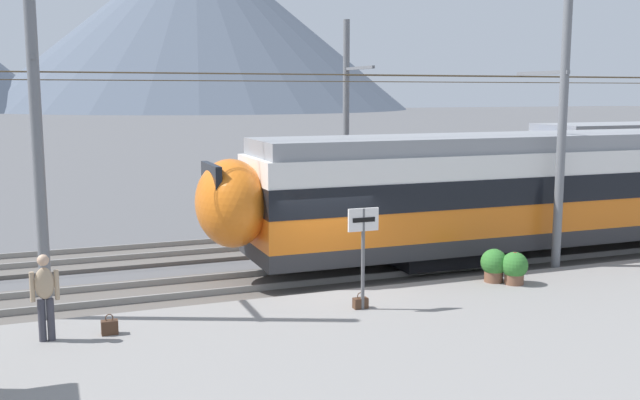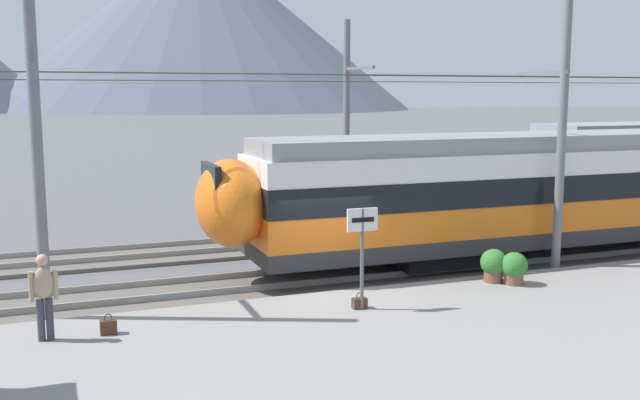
% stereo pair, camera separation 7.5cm
% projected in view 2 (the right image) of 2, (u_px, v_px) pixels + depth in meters
% --- Properties ---
extents(ground_plane, '(400.00, 400.00, 0.00)m').
position_uv_depth(ground_plane, '(325.00, 297.00, 18.02)').
color(ground_plane, '#565659').
extents(platform_slab, '(120.00, 7.91, 0.34)m').
position_uv_depth(platform_slab, '(412.00, 352.00, 13.71)').
color(platform_slab, gray).
rests_on(platform_slab, ground).
extents(track_near, '(120.00, 3.00, 0.28)m').
position_uv_depth(track_near, '(306.00, 280.00, 19.33)').
color(track_near, '#5B5651').
rests_on(track_near, ground).
extents(track_far, '(120.00, 3.00, 0.28)m').
position_uv_depth(track_far, '(259.00, 246.00, 23.67)').
color(track_far, '#5B5651').
rests_on(track_far, ground).
extents(catenary_mast_west, '(48.63, 2.19, 8.11)m').
position_uv_depth(catenary_mast_west, '(36.00, 134.00, 14.84)').
color(catenary_mast_west, slate).
rests_on(catenary_mast_west, ground).
extents(catenary_mast_mid, '(48.63, 2.19, 8.26)m').
position_uv_depth(catenary_mast_mid, '(559.00, 122.00, 19.39)').
color(catenary_mast_mid, slate).
rests_on(catenary_mast_mid, ground).
extents(catenary_mast_far_side, '(48.63, 2.50, 7.66)m').
position_uv_depth(catenary_mast_far_side, '(348.00, 121.00, 26.35)').
color(catenary_mast_far_side, slate).
rests_on(catenary_mast_far_side, ground).
extents(platform_sign, '(0.70, 0.08, 2.25)m').
position_uv_depth(platform_sign, '(362.00, 236.00, 15.61)').
color(platform_sign, '#59595B').
rests_on(platform_sign, platform_slab).
extents(passenger_walking, '(0.53, 0.22, 1.69)m').
position_uv_depth(passenger_walking, '(44.00, 293.00, 13.72)').
color(passenger_walking, '#383842').
rests_on(passenger_walking, platform_slab).
extents(handbag_beside_passenger, '(0.32, 0.18, 0.41)m').
position_uv_depth(handbag_beside_passenger, '(108.00, 327.00, 14.19)').
color(handbag_beside_passenger, '#472D1E').
rests_on(handbag_beside_passenger, platform_slab).
extents(handbag_near_sign, '(0.32, 0.18, 0.36)m').
position_uv_depth(handbag_near_sign, '(360.00, 303.00, 15.89)').
color(handbag_near_sign, '#472D1E').
rests_on(handbag_near_sign, platform_slab).
extents(potted_plant_platform_edge, '(0.67, 0.67, 0.84)m').
position_uv_depth(potted_plant_platform_edge, '(494.00, 264.00, 18.06)').
color(potted_plant_platform_edge, brown).
rests_on(potted_plant_platform_edge, platform_slab).
extents(potted_plant_by_shelter, '(0.66, 0.66, 0.81)m').
position_uv_depth(potted_plant_by_shelter, '(514.00, 267.00, 17.84)').
color(potted_plant_by_shelter, brown).
rests_on(potted_plant_by_shelter, platform_slab).
extents(mountain_central_peak, '(128.22, 128.22, 52.12)m').
position_uv_depth(mountain_central_peak, '(199.00, 23.00, 219.87)').
color(mountain_central_peak, '#515B6B').
rests_on(mountain_central_peak, ground).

